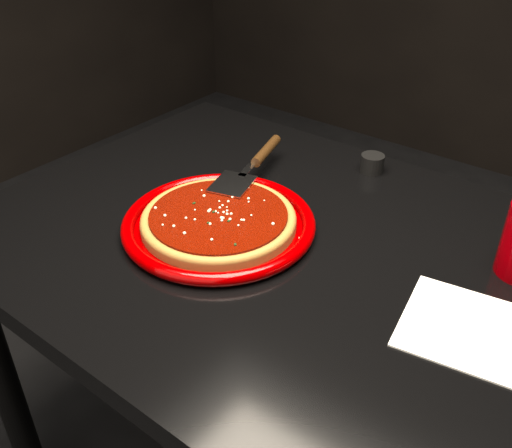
{
  "coord_description": "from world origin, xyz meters",
  "views": [
    {
      "loc": [
        0.4,
        -0.67,
        1.31
      ],
      "look_at": [
        -0.1,
        -0.01,
        0.77
      ],
      "focal_mm": 40.0,
      "sensor_mm": 36.0,
      "label": 1
    }
  ],
  "objects_px": {
    "plate": "(219,223)",
    "pizza_server": "(252,165)",
    "table": "(301,400)",
    "ramekin": "(372,163)"
  },
  "relations": [
    {
      "from": "table",
      "to": "plate",
      "type": "bearing_deg",
      "value": -164.84
    },
    {
      "from": "plate",
      "to": "pizza_server",
      "type": "relative_size",
      "value": 1.15
    },
    {
      "from": "table",
      "to": "pizza_server",
      "type": "distance_m",
      "value": 0.49
    },
    {
      "from": "plate",
      "to": "ramekin",
      "type": "distance_m",
      "value": 0.38
    },
    {
      "from": "plate",
      "to": "pizza_server",
      "type": "bearing_deg",
      "value": 109.04
    },
    {
      "from": "table",
      "to": "ramekin",
      "type": "bearing_deg",
      "value": 100.05
    },
    {
      "from": "table",
      "to": "pizza_server",
      "type": "xyz_separation_m",
      "value": [
        -0.22,
        0.12,
        0.42
      ]
    },
    {
      "from": "plate",
      "to": "table",
      "type": "bearing_deg",
      "value": 15.16
    },
    {
      "from": "plate",
      "to": "pizza_server",
      "type": "xyz_separation_m",
      "value": [
        -0.06,
        0.17,
        0.03
      ]
    },
    {
      "from": "plate",
      "to": "ramekin",
      "type": "height_order",
      "value": "ramekin"
    }
  ]
}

